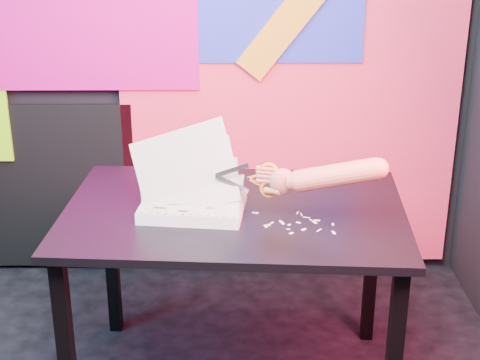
{
  "coord_description": "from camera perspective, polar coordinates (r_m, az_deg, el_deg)",
  "views": [
    {
      "loc": [
        0.38,
        -1.87,
        1.83
      ],
      "look_at": [
        0.4,
        0.51,
        0.87
      ],
      "focal_mm": 55.0,
      "sensor_mm": 36.0,
      "label": 1
    }
  ],
  "objects": [
    {
      "name": "printout_stack",
      "position": [
        2.61,
        -3.71,
        -1.83
      ],
      "size": [
        0.42,
        0.3,
        0.34
      ],
      "rotation": [
        0.0,
        0.0,
        -0.12
      ],
      "color": "silver",
      "rests_on": "work_table"
    },
    {
      "name": "work_table",
      "position": [
        2.67,
        -0.43,
        -3.99
      ],
      "size": [
        1.27,
        0.9,
        0.75
      ],
      "rotation": [
        0.0,
        0.0,
        -0.07
      ],
      "color": "black",
      "rests_on": "ground"
    },
    {
      "name": "backdrop",
      "position": [
        3.46,
        -5.9,
        7.15
      ],
      "size": [
        2.88,
        0.05,
        2.08
      ],
      "color": "#EE274A",
      "rests_on": "ground"
    },
    {
      "name": "hand_forearm",
      "position": [
        2.47,
        6.76,
        0.31
      ],
      "size": [
        0.42,
        0.15,
        0.16
      ],
      "rotation": [
        0.0,
        0.0,
        -0.25
      ],
      "color": "#AD5B4C",
      "rests_on": "work_table"
    },
    {
      "name": "room",
      "position": [
        1.97,
        -11.79,
        7.38
      ],
      "size": [
        3.01,
        3.01,
        2.71
      ],
      "color": "black",
      "rests_on": "ground"
    },
    {
      "name": "paper_clippings",
      "position": [
        2.53,
        4.26,
        -3.33
      ],
      "size": [
        0.28,
        0.19,
        0.0
      ],
      "color": "silver",
      "rests_on": "work_table"
    },
    {
      "name": "scissors",
      "position": [
        2.52,
        1.92,
        0.01
      ],
      "size": [
        0.22,
        0.06,
        0.13
      ],
      "rotation": [
        0.0,
        0.0,
        -0.25
      ],
      "color": "white",
      "rests_on": "printout_stack"
    }
  ]
}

